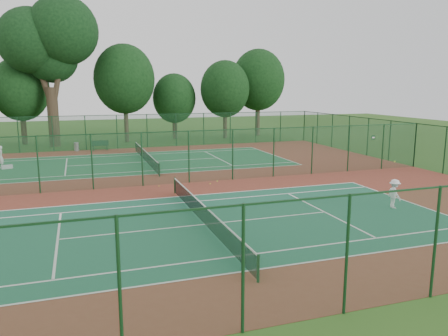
{
  "coord_description": "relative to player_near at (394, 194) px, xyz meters",
  "views": [
    {
      "loc": [
        -5.32,
        -27.74,
        6.35
      ],
      "look_at": [
        2.72,
        -3.78,
        1.6
      ],
      "focal_mm": 35.0,
      "sensor_mm": 36.0,
      "label": 1
    }
  ],
  "objects": [
    {
      "name": "fence_east",
      "position": [
        9.73,
        9.46,
        0.97
      ],
      "size": [
        0.09,
        36.0,
        3.5
      ],
      "rotation": [
        0.0,
        0.0,
        1.57
      ],
      "color": "#1C5436",
      "rests_on": "ground"
    },
    {
      "name": "court_near",
      "position": [
        -10.27,
        0.46,
        -0.77
      ],
      "size": [
        23.77,
        10.97,
        0.01
      ],
      "primitive_type": "cube",
      "color": "#1E5F43",
      "rests_on": "red_pad"
    },
    {
      "name": "tennis_net_near",
      "position": [
        -10.27,
        0.46,
        -0.24
      ],
      "size": [
        0.1,
        12.9,
        0.97
      ],
      "color": "#153B1C",
      "rests_on": "ground"
    },
    {
      "name": "kit_bag",
      "position": [
        -21.01,
        18.76,
        -0.63
      ],
      "size": [
        0.86,
        0.55,
        0.3
      ],
      "primitive_type": "cube",
      "rotation": [
        0.0,
        0.0,
        0.33
      ],
      "color": "silver",
      "rests_on": "red_pad"
    },
    {
      "name": "red_pad",
      "position": [
        -10.27,
        9.46,
        -0.78
      ],
      "size": [
        40.0,
        36.0,
        0.01
      ],
      "primitive_type": "cube",
      "color": "brown",
      "rests_on": "ground"
    },
    {
      "name": "court_far",
      "position": [
        -10.27,
        18.46,
        -0.77
      ],
      "size": [
        23.77,
        10.97,
        0.01
      ],
      "primitive_type": "cube",
      "color": "#1F6338",
      "rests_on": "red_pad"
    },
    {
      "name": "stray_ball_b",
      "position": [
        -7.55,
        8.54,
        -0.74
      ],
      "size": [
        0.08,
        0.08,
        0.08
      ],
      "primitive_type": "sphere",
      "color": "yellow",
      "rests_on": "red_pad"
    },
    {
      "name": "bench",
      "position": [
        -13.59,
        26.72,
        -0.26
      ],
      "size": [
        1.65,
        0.5,
        1.01
      ],
      "rotation": [
        0.0,
        0.0,
        -0.01
      ],
      "color": "#13381F",
      "rests_on": "red_pad"
    },
    {
      "name": "fence_north",
      "position": [
        -10.27,
        27.46,
        0.97
      ],
      "size": [
        40.0,
        0.09,
        3.5
      ],
      "color": "#194D29",
      "rests_on": "ground"
    },
    {
      "name": "trash_bin",
      "position": [
        -15.84,
        27.06,
        -0.35
      ],
      "size": [
        0.61,
        0.61,
        0.85
      ],
      "primitive_type": "cylinder",
      "rotation": [
        0.0,
        0.0,
        -0.35
      ],
      "color": "gray",
      "rests_on": "red_pad"
    },
    {
      "name": "tennis_net_far",
      "position": [
        -10.27,
        18.46,
        -0.24
      ],
      "size": [
        0.1,
        12.9,
        0.97
      ],
      "color": "#153B23",
      "rests_on": "ground"
    },
    {
      "name": "player_near",
      "position": [
        0.0,
        0.0,
        0.0
      ],
      "size": [
        0.68,
        1.05,
        1.54
      ],
      "primitive_type": "imported",
      "rotation": [
        0.0,
        0.0,
        1.45
      ],
      "color": "white",
      "rests_on": "court_near"
    },
    {
      "name": "stray_ball_c",
      "position": [
        -10.86,
        8.96,
        -0.75
      ],
      "size": [
        0.06,
        0.06,
        0.06
      ],
      "primitive_type": "sphere",
      "color": "#D8E936",
      "rests_on": "red_pad"
    },
    {
      "name": "stray_ball_a",
      "position": [
        -6.89,
        9.11,
        -0.74
      ],
      "size": [
        0.08,
        0.08,
        0.08
      ],
      "primitive_type": "sphere",
      "color": "#C2E034",
      "rests_on": "red_pad"
    },
    {
      "name": "fence_divider",
      "position": [
        -10.27,
        9.46,
        0.97
      ],
      "size": [
        40.0,
        0.09,
        3.5
      ],
      "color": "#184928",
      "rests_on": "ground"
    },
    {
      "name": "fence_south",
      "position": [
        -10.27,
        -8.54,
        0.97
      ],
      "size": [
        40.0,
        0.09,
        3.5
      ],
      "color": "#174626",
      "rests_on": "ground"
    },
    {
      "name": "ground",
      "position": [
        -10.27,
        9.46,
        -0.79
      ],
      "size": [
        120.0,
        120.0,
        0.0
      ],
      "primitive_type": "plane",
      "color": "#2E591B",
      "rests_on": "ground"
    },
    {
      "name": "evergreen_row",
      "position": [
        -9.77,
        33.71,
        -0.79
      ],
      "size": [
        39.0,
        5.0,
        12.0
      ],
      "primitive_type": null,
      "color": "black",
      "rests_on": "ground"
    },
    {
      "name": "big_tree",
      "position": [
        -17.88,
        31.69,
        10.21
      ],
      "size": [
        10.11,
        7.4,
        15.53
      ],
      "color": "#392C1F",
      "rests_on": "ground"
    },
    {
      "name": "player_far",
      "position": [
        -21.46,
        19.2,
        0.11
      ],
      "size": [
        0.62,
        0.75,
        1.75
      ],
      "primitive_type": "imported",
      "rotation": [
        0.0,
        0.0,
        -1.2
      ],
      "color": "white",
      "rests_on": "court_far"
    }
  ]
}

